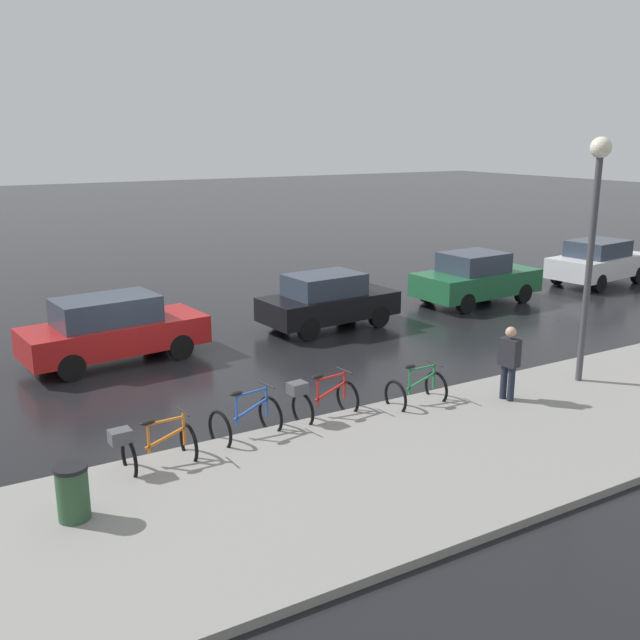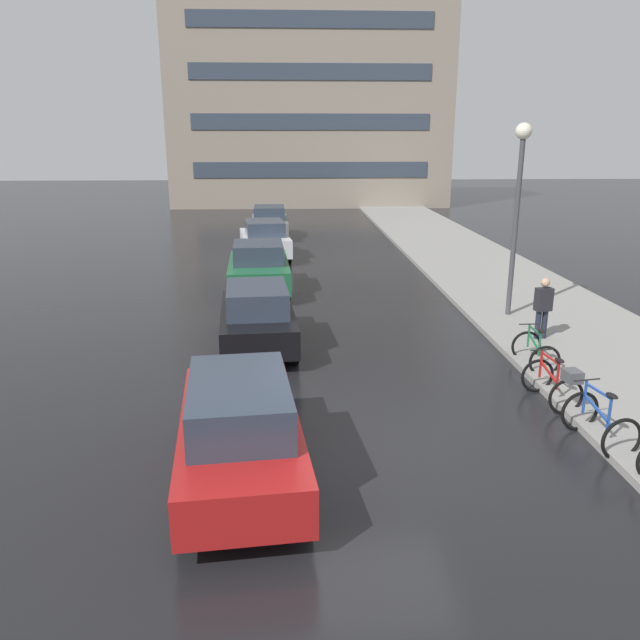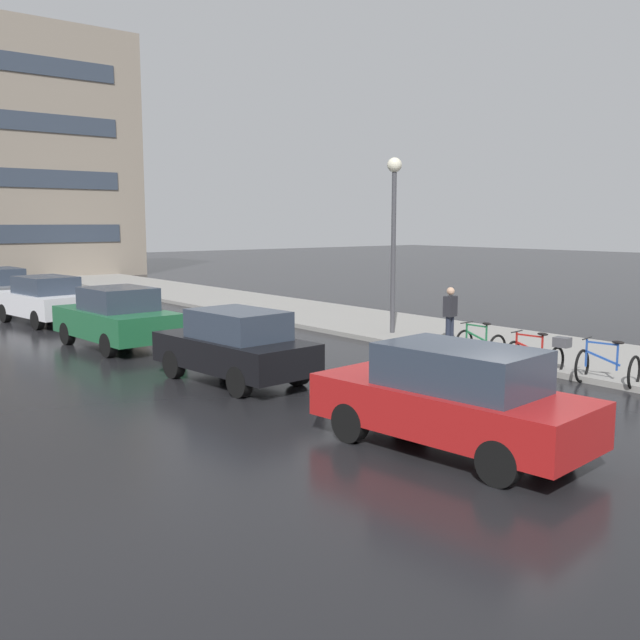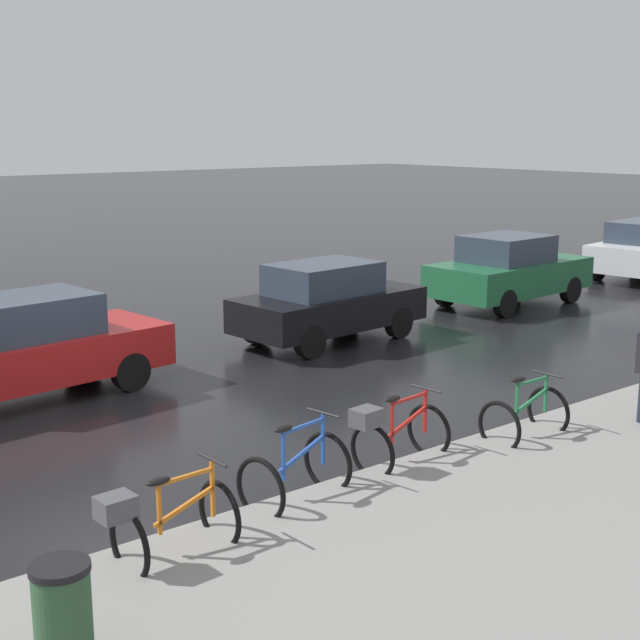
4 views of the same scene
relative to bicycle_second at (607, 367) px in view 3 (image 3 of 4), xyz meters
name	(u,v)px [view 3 (image 3 of 4)]	position (x,y,z in m)	size (l,w,h in m)	color
ground_plane	(510,418)	(-3.70, -0.25, -0.41)	(140.00, 140.00, 0.00)	black
sidewalk_kerb	(374,323)	(2.30, 9.75, -0.34)	(4.80, 60.00, 0.14)	gray
bicycle_second	(607,367)	(0.00, 0.00, 0.00)	(0.92, 1.27, 1.01)	black
bicycle_third	(541,353)	(-0.09, 1.59, 0.09)	(0.83, 1.46, 0.98)	black
bicycle_farthest	(480,344)	(0.30, 3.65, -0.02)	(0.73, 1.12, 0.98)	black
car_red	(452,398)	(-5.94, -0.82, 0.42)	(2.19, 4.52, 1.65)	#AD1919
car_black	(235,346)	(-5.98, 5.33, 0.40)	(2.05, 4.08, 1.60)	black
car_green	(117,318)	(-6.23, 11.17, 0.42)	(2.18, 4.35, 1.69)	#1E6038
car_white	(45,300)	(-6.26, 17.26, 0.42)	(2.39, 4.35, 1.64)	silver
pedestrian	(450,313)	(1.10, 5.37, 0.54)	(0.44, 0.31, 1.69)	#1E2333
streetlamp	(394,214)	(1.04, 7.60, 3.31)	(0.44, 0.44, 5.39)	#424247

